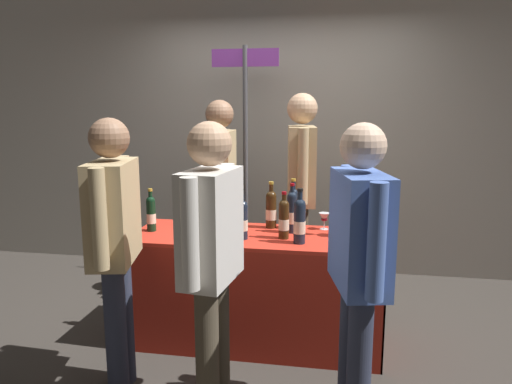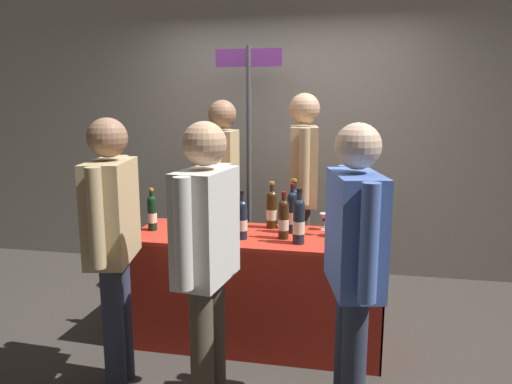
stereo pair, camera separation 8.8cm
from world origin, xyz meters
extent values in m
plane|color=#38332D|center=(0.00, 0.00, 0.00)|extent=(12.00, 12.00, 0.00)
cube|color=#9E998E|center=(0.00, 1.62, 1.59)|extent=(6.78, 0.12, 3.19)
cube|color=red|center=(0.00, 0.00, 0.77)|extent=(1.72, 0.64, 0.02)
cube|color=#A32519|center=(0.00, -0.32, 0.38)|extent=(1.72, 0.01, 0.75)
cube|color=#A32519|center=(0.00, 0.32, 0.38)|extent=(1.72, 0.01, 0.75)
cube|color=#A32519|center=(-0.85, 0.00, 0.38)|extent=(0.01, 0.64, 0.75)
cube|color=#A32519|center=(0.85, 0.00, 0.38)|extent=(0.01, 0.64, 0.75)
cylinder|color=#38230F|center=(0.20, -0.06, 0.89)|extent=(0.07, 0.07, 0.23)
sphere|color=#38230F|center=(0.20, -0.06, 1.01)|extent=(0.07, 0.07, 0.07)
cylinder|color=#38230F|center=(0.20, -0.06, 1.05)|extent=(0.03, 0.03, 0.07)
cylinder|color=maroon|center=(0.20, -0.06, 1.09)|extent=(0.03, 0.03, 0.02)
cylinder|color=beige|center=(0.20, -0.06, 0.88)|extent=(0.07, 0.07, 0.07)
cylinder|color=#192333|center=(0.24, 0.10, 0.91)|extent=(0.07, 0.07, 0.26)
sphere|color=#192333|center=(0.24, 0.10, 1.04)|extent=(0.07, 0.07, 0.07)
cylinder|color=#192333|center=(0.24, 0.10, 1.07)|extent=(0.03, 0.03, 0.08)
cylinder|color=maroon|center=(0.24, 0.10, 1.12)|extent=(0.03, 0.03, 0.02)
cylinder|color=beige|center=(0.24, 0.10, 0.89)|extent=(0.07, 0.07, 0.08)
cylinder|color=#38230F|center=(0.08, 0.20, 0.90)|extent=(0.08, 0.08, 0.24)
sphere|color=#38230F|center=(0.08, 0.20, 1.02)|extent=(0.08, 0.08, 0.08)
cylinder|color=#38230F|center=(0.08, 0.20, 1.06)|extent=(0.03, 0.03, 0.09)
cylinder|color=#B7932D|center=(0.08, 0.20, 1.11)|extent=(0.04, 0.04, 0.02)
cylinder|color=beige|center=(0.08, 0.20, 0.88)|extent=(0.08, 0.08, 0.08)
cylinder|color=#192333|center=(-0.07, -0.12, 0.89)|extent=(0.07, 0.07, 0.23)
sphere|color=#192333|center=(-0.07, -0.12, 1.01)|extent=(0.07, 0.07, 0.07)
cylinder|color=#192333|center=(-0.07, -0.12, 1.05)|extent=(0.03, 0.03, 0.08)
cylinder|color=black|center=(-0.07, -0.12, 1.10)|extent=(0.03, 0.03, 0.02)
cylinder|color=beige|center=(-0.07, -0.12, 0.87)|extent=(0.07, 0.07, 0.07)
cylinder|color=#192333|center=(0.24, 0.22, 0.91)|extent=(0.07, 0.07, 0.26)
sphere|color=#192333|center=(0.24, 0.22, 1.04)|extent=(0.07, 0.07, 0.07)
cylinder|color=#192333|center=(0.24, 0.22, 1.08)|extent=(0.03, 0.03, 0.09)
cylinder|color=#B7932D|center=(0.24, 0.22, 1.13)|extent=(0.04, 0.04, 0.02)
cylinder|color=beige|center=(0.24, 0.22, 0.89)|extent=(0.08, 0.08, 0.08)
cylinder|color=black|center=(-0.75, -0.03, 0.89)|extent=(0.06, 0.06, 0.22)
sphere|color=black|center=(-0.75, -0.03, 1.00)|extent=(0.06, 0.06, 0.06)
cylinder|color=black|center=(-0.75, -0.03, 1.03)|extent=(0.03, 0.03, 0.07)
cylinder|color=#B7932D|center=(-0.75, -0.03, 1.08)|extent=(0.03, 0.03, 0.02)
cylinder|color=beige|center=(-0.75, -0.03, 0.87)|extent=(0.07, 0.07, 0.07)
cylinder|color=black|center=(0.75, -0.10, 0.89)|extent=(0.07, 0.07, 0.21)
sphere|color=black|center=(0.75, -0.10, 0.99)|extent=(0.07, 0.07, 0.07)
cylinder|color=black|center=(0.75, -0.10, 1.03)|extent=(0.03, 0.03, 0.07)
cylinder|color=black|center=(0.75, -0.10, 1.07)|extent=(0.03, 0.03, 0.02)
cylinder|color=beige|center=(0.75, -0.10, 0.87)|extent=(0.07, 0.07, 0.07)
cylinder|color=#192333|center=(0.31, -0.15, 0.91)|extent=(0.08, 0.08, 0.26)
sphere|color=#192333|center=(0.31, -0.15, 1.04)|extent=(0.07, 0.07, 0.07)
cylinder|color=#192333|center=(0.31, -0.15, 1.08)|extent=(0.03, 0.03, 0.09)
cylinder|color=black|center=(0.31, -0.15, 1.13)|extent=(0.04, 0.04, 0.02)
cylinder|color=beige|center=(0.31, -0.15, 0.89)|extent=(0.08, 0.08, 0.08)
cylinder|color=#38230F|center=(-0.33, 0.11, 0.90)|extent=(0.07, 0.07, 0.24)
sphere|color=#38230F|center=(-0.33, 0.11, 1.02)|extent=(0.06, 0.06, 0.06)
cylinder|color=#38230F|center=(-0.33, 0.11, 1.05)|extent=(0.03, 0.03, 0.07)
cylinder|color=black|center=(-0.33, 0.11, 1.09)|extent=(0.03, 0.03, 0.02)
cylinder|color=beige|center=(-0.33, 0.11, 0.88)|extent=(0.07, 0.07, 0.08)
cylinder|color=silver|center=(-0.11, 0.06, 0.78)|extent=(0.06, 0.06, 0.00)
cylinder|color=silver|center=(-0.11, 0.06, 0.82)|extent=(0.01, 0.01, 0.08)
cone|color=silver|center=(-0.11, 0.06, 0.89)|extent=(0.07, 0.07, 0.06)
cylinder|color=silver|center=(0.46, 0.22, 0.78)|extent=(0.06, 0.06, 0.00)
cylinder|color=silver|center=(0.46, 0.22, 0.81)|extent=(0.01, 0.01, 0.06)
cone|color=silver|center=(0.46, 0.22, 0.87)|extent=(0.08, 0.08, 0.06)
cylinder|color=#590C19|center=(0.46, 0.22, 0.85)|extent=(0.04, 0.04, 0.01)
cylinder|color=silver|center=(-0.15, 0.18, 0.78)|extent=(0.06, 0.06, 0.00)
cylinder|color=silver|center=(-0.15, 0.18, 0.81)|extent=(0.01, 0.01, 0.06)
cone|color=silver|center=(-0.15, 0.18, 0.88)|extent=(0.06, 0.06, 0.07)
cylinder|color=slate|center=(0.58, 0.06, 0.87)|extent=(0.09, 0.09, 0.17)
cylinder|color=#38722D|center=(0.58, 0.06, 1.00)|extent=(0.04, 0.03, 0.27)
ellipsoid|color=gold|center=(0.60, 0.07, 1.14)|extent=(0.03, 0.03, 0.05)
cylinder|color=#38722D|center=(0.58, 0.06, 0.98)|extent=(0.02, 0.02, 0.22)
ellipsoid|color=pink|center=(0.59, 0.07, 1.08)|extent=(0.03, 0.03, 0.05)
cylinder|color=#38722D|center=(0.59, 0.06, 0.99)|extent=(0.01, 0.02, 0.24)
ellipsoid|color=#E05B1E|center=(0.59, 0.05, 1.10)|extent=(0.03, 0.03, 0.05)
cylinder|color=#2D3347|center=(-0.43, 0.78, 0.43)|extent=(0.12, 0.12, 0.85)
cylinder|color=#2D3347|center=(-0.42, 0.63, 0.43)|extent=(0.12, 0.12, 0.85)
cube|color=tan|center=(-0.43, 0.71, 1.15)|extent=(0.23, 0.39, 0.60)
sphere|color=#8C664C|center=(-0.43, 0.71, 1.59)|extent=(0.23, 0.23, 0.23)
cylinder|color=tan|center=(-0.44, 0.94, 1.18)|extent=(0.08, 0.08, 0.55)
cylinder|color=tan|center=(-0.42, 0.47, 1.18)|extent=(0.08, 0.08, 0.55)
cylinder|color=#4C4233|center=(0.25, 0.74, 0.44)|extent=(0.12, 0.12, 0.88)
cylinder|color=#4C4233|center=(0.27, 0.56, 0.44)|extent=(0.12, 0.12, 0.88)
cube|color=tan|center=(0.26, 0.65, 1.19)|extent=(0.26, 0.47, 0.62)
sphere|color=tan|center=(0.26, 0.65, 1.63)|extent=(0.24, 0.24, 0.24)
cylinder|color=tan|center=(0.22, 0.92, 1.21)|extent=(0.08, 0.08, 0.57)
cylinder|color=tan|center=(0.29, 0.38, 1.21)|extent=(0.08, 0.08, 0.57)
cylinder|color=#4C4233|center=(-0.08, -1.00, 0.40)|extent=(0.12, 0.12, 0.79)
cylinder|color=#4C4233|center=(-0.06, -0.85, 0.40)|extent=(0.12, 0.12, 0.79)
cube|color=beige|center=(-0.07, -0.92, 1.07)|extent=(0.26, 0.42, 0.56)
sphere|color=tan|center=(-0.07, -0.92, 1.48)|extent=(0.22, 0.22, 0.22)
cylinder|color=beige|center=(-0.10, -1.17, 1.10)|extent=(0.08, 0.08, 0.52)
cylinder|color=beige|center=(-0.04, -0.68, 1.10)|extent=(0.08, 0.08, 0.52)
cylinder|color=#2D3347|center=(0.67, -0.96, 0.40)|extent=(0.12, 0.12, 0.79)
cylinder|color=#2D3347|center=(0.64, -0.79, 0.40)|extent=(0.12, 0.12, 0.79)
cube|color=#4C6BB7|center=(0.65, -0.88, 1.07)|extent=(0.30, 0.49, 0.56)
sphere|color=beige|center=(0.65, -0.88, 1.48)|extent=(0.22, 0.22, 0.22)
cylinder|color=#4C6BB7|center=(0.71, -1.14, 1.09)|extent=(0.08, 0.08, 0.52)
cylinder|color=#4C6BB7|center=(0.60, -0.61, 1.09)|extent=(0.08, 0.08, 0.52)
cylinder|color=#2D3347|center=(-0.66, -0.82, 0.40)|extent=(0.12, 0.12, 0.80)
cylinder|color=#2D3347|center=(-0.70, -0.65, 0.40)|extent=(0.12, 0.12, 0.80)
cube|color=tan|center=(-0.68, -0.73, 1.08)|extent=(0.30, 0.48, 0.56)
sphere|color=#8C664C|center=(-0.68, -0.73, 1.49)|extent=(0.22, 0.22, 0.22)
cylinder|color=tan|center=(-0.62, -1.00, 1.10)|extent=(0.08, 0.08, 0.52)
cylinder|color=tan|center=(-0.73, -0.47, 1.10)|extent=(0.08, 0.08, 0.52)
cylinder|color=#47474C|center=(-0.29, 1.13, 1.09)|extent=(0.04, 0.04, 2.18)
cube|color=#7A3393|center=(-0.29, 1.13, 2.07)|extent=(0.60, 0.02, 0.15)
camera|label=1|loc=(0.54, -3.13, 1.67)|focal=33.30mm
camera|label=2|loc=(0.62, -3.11, 1.67)|focal=33.30mm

